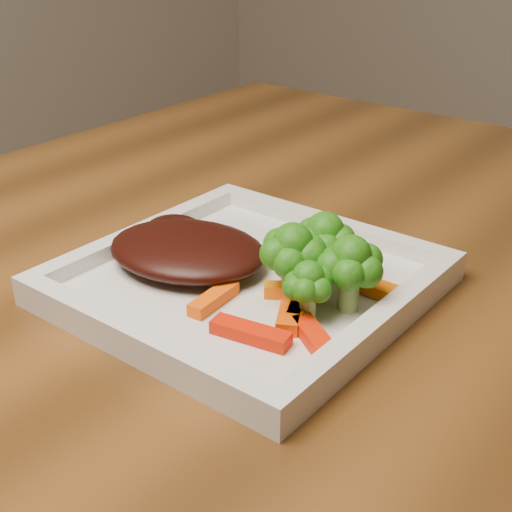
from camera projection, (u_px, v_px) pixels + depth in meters
The scene contains 14 objects.
plate at pixel (247, 286), 0.60m from camera, with size 0.27×0.27×0.01m, color silver.
steak at pixel (187, 250), 0.62m from camera, with size 0.14×0.11×0.03m, color black.
broccoli_0 at pixel (324, 244), 0.58m from camera, with size 0.06×0.06×0.07m, color #276210, non-canonical shape.
broccoli_1 at pixel (350, 272), 0.54m from camera, with size 0.06×0.06×0.06m, color #1D7613, non-canonical shape.
broccoli_2 at pixel (308, 285), 0.53m from camera, with size 0.05×0.05×0.06m, color #147A16, non-canonical shape.
broccoli_3 at pixel (292, 263), 0.56m from camera, with size 0.06×0.06×0.06m, color #237713, non-canonical shape.
carrot_0 at pixel (250, 333), 0.51m from camera, with size 0.06×0.02×0.01m, color red.
carrot_1 at pixel (316, 340), 0.51m from camera, with size 0.06×0.02×0.01m, color red.
carrot_2 at pixel (214, 299), 0.56m from camera, with size 0.05×0.01×0.01m, color #F95204.
carrot_3 at pixel (377, 289), 0.57m from camera, with size 0.06×0.02×0.01m, color #F66504.
carrot_4 at pixel (306, 256), 0.63m from camera, with size 0.05×0.01×0.01m, color orange.
carrot_5 at pixel (301, 302), 0.55m from camera, with size 0.05×0.01×0.01m, color #F06303.
carrot_6 at pixel (295, 290), 0.57m from camera, with size 0.05×0.01×0.01m, color #FF7104.
carrot_7 at pixel (291, 309), 0.54m from camera, with size 0.06×0.02×0.01m, color #E54603.
Camera 1 is at (0.21, -0.67, 1.05)m, focal length 50.00 mm.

